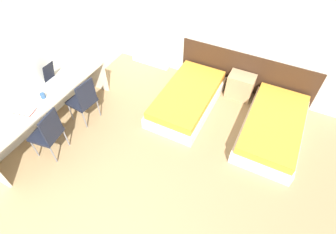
# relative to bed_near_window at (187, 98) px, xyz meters

# --- Properties ---
(wall_back) EXTENTS (5.53, 0.05, 2.70)m
(wall_back) POSITION_rel_bed_near_window_xyz_m (0.04, 1.01, 1.16)
(wall_back) COLOR silver
(wall_back) RESTS_ON ground_plane
(wall_left) EXTENTS (0.05, 5.26, 2.70)m
(wall_left) POSITION_rel_bed_near_window_xyz_m (-2.25, -1.14, 1.16)
(wall_left) COLOR silver
(wall_left) RESTS_ON ground_plane
(headboard_panel) EXTENTS (2.75, 0.03, 0.87)m
(headboard_panel) POSITION_rel_bed_near_window_xyz_m (0.83, 0.97, 0.24)
(headboard_panel) COLOR #382316
(headboard_panel) RESTS_ON ground_plane
(bed_near_window) EXTENTS (0.99, 1.88, 0.39)m
(bed_near_window) POSITION_rel_bed_near_window_xyz_m (0.00, 0.00, 0.00)
(bed_near_window) COLOR silver
(bed_near_window) RESTS_ON ground_plane
(bed_near_door) EXTENTS (0.99, 1.88, 0.39)m
(bed_near_door) POSITION_rel_bed_near_window_xyz_m (1.66, 0.00, 0.00)
(bed_near_door) COLOR silver
(bed_near_door) RESTS_ON ground_plane
(nightstand) EXTENTS (0.51, 0.36, 0.51)m
(nightstand) POSITION_rel_bed_near_window_xyz_m (0.83, 0.76, 0.07)
(nightstand) COLOR tan
(nightstand) RESTS_ON ground_plane
(radiator) EXTENTS (0.93, 0.12, 0.46)m
(radiator) POSITION_rel_bed_near_window_xyz_m (-1.36, 0.89, 0.04)
(radiator) COLOR silver
(radiator) RESTS_ON ground_plane
(desk) EXTENTS (0.58, 2.58, 0.76)m
(desk) POSITION_rel_bed_near_window_xyz_m (-1.93, -1.63, 0.42)
(desk) COLOR beige
(desk) RESTS_ON ground_plane
(chair_near_laptop) EXTENTS (0.47, 0.47, 0.94)m
(chair_near_laptop) POSITION_rel_bed_near_window_xyz_m (-1.51, -1.20, 0.33)
(chair_near_laptop) COLOR black
(chair_near_laptop) RESTS_ON ground_plane
(chair_near_notebook) EXTENTS (0.48, 0.48, 0.94)m
(chair_near_notebook) POSITION_rel_bed_near_window_xyz_m (-1.51, -2.06, 0.33)
(chair_near_notebook) COLOR black
(chair_near_notebook) RESTS_ON ground_plane
(laptop) EXTENTS (0.36, 0.23, 0.36)m
(laptop) POSITION_rel_bed_near_window_xyz_m (-2.02, -1.25, 0.64)
(laptop) COLOR silver
(laptop) RESTS_ON desk
(open_notebook) EXTENTS (0.34, 0.25, 0.02)m
(open_notebook) POSITION_rel_bed_near_window_xyz_m (-1.94, -2.02, 0.58)
(open_notebook) COLOR #B21E1E
(open_notebook) RESTS_ON desk
(mug) EXTENTS (0.08, 0.08, 0.09)m
(mug) POSITION_rel_bed_near_window_xyz_m (-1.91, -1.65, 0.61)
(mug) COLOR #2D5184
(mug) RESTS_ON desk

